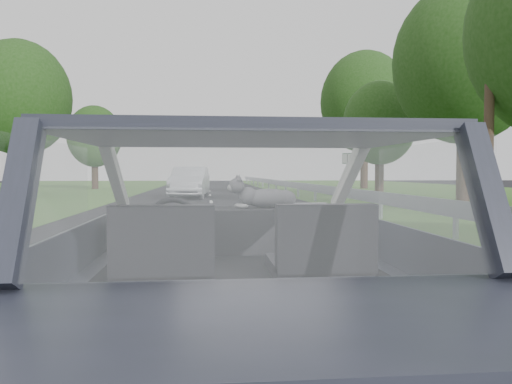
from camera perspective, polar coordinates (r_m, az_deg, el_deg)
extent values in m
cube|color=#20232B|center=(2.86, -1.83, -8.24)|extent=(1.80, 4.00, 1.45)
cube|color=black|center=(3.46, -2.53, -4.31)|extent=(1.58, 0.45, 0.30)
cube|color=black|center=(2.55, -10.44, -6.03)|extent=(0.50, 0.72, 0.42)
cube|color=black|center=(2.61, 7.43, -5.83)|extent=(0.50, 0.72, 0.42)
torus|color=black|center=(3.16, -9.51, -3.69)|extent=(0.36, 0.36, 0.04)
ellipsoid|color=#929297|center=(3.46, 1.47, -0.57)|extent=(0.54, 0.26, 0.23)
cube|color=#949BA4|center=(13.59, 13.62, -0.59)|extent=(0.05, 90.00, 0.32)
imported|color=silver|center=(24.52, -7.57, 1.11)|extent=(2.16, 4.70, 1.50)
cube|color=#154822|center=(25.57, 10.43, 1.93)|extent=(0.41, 0.85, 2.20)
cylinder|color=#3E2E22|center=(14.80, 25.18, 12.36)|extent=(0.26, 0.26, 7.78)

